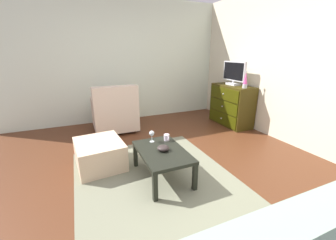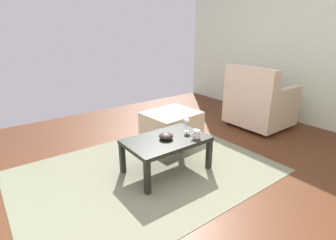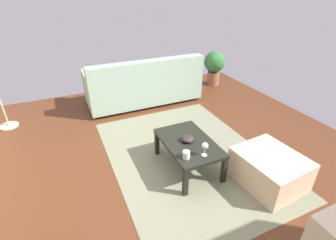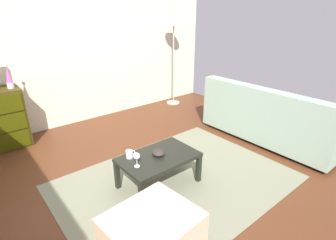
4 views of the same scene
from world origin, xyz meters
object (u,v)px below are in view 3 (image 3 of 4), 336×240
at_px(wine_glass, 205,146).
at_px(bowl_decorative, 188,139).
at_px(coffee_table, 188,145).
at_px(mug, 186,155).
at_px(potted_plant, 214,65).
at_px(couch_large, 144,85).
at_px(ottoman, 269,169).

relative_size(wine_glass, bowl_decorative, 1.07).
distance_m(coffee_table, mug, 0.33).
bearing_deg(potted_plant, mug, 141.35).
bearing_deg(wine_glass, bowl_decorative, 7.02).
distance_m(coffee_table, couch_large, 2.01).
relative_size(coffee_table, ottoman, 1.22).
bearing_deg(wine_glass, mug, 79.48).
xyz_separation_m(wine_glass, bowl_decorative, (0.31, 0.04, -0.08)).
xyz_separation_m(mug, potted_plant, (2.52, -2.02, 0.02)).
bearing_deg(coffee_table, bowl_decorative, 44.66).
distance_m(coffee_table, ottoman, 0.93).
xyz_separation_m(bowl_decorative, ottoman, (-0.61, -0.70, -0.22)).
height_order(wine_glass, potted_plant, potted_plant).
xyz_separation_m(bowl_decorative, potted_plant, (2.25, -1.86, 0.03)).
bearing_deg(couch_large, bowl_decorative, 175.20).
height_order(ottoman, potted_plant, potted_plant).
bearing_deg(ottoman, couch_large, 11.60).
bearing_deg(potted_plant, couch_large, 98.69).
xyz_separation_m(coffee_table, mug, (-0.26, 0.17, 0.09)).
xyz_separation_m(coffee_table, ottoman, (-0.60, -0.69, -0.14)).
bearing_deg(potted_plant, coffee_table, 140.77).
xyz_separation_m(mug, couch_large, (2.27, -0.33, -0.08)).
xyz_separation_m(couch_large, ottoman, (-2.61, -0.53, -0.16)).
relative_size(coffee_table, couch_large, 0.42).
distance_m(mug, bowl_decorative, 0.32).
distance_m(mug, ottoman, 0.96).
height_order(coffee_table, potted_plant, potted_plant).
xyz_separation_m(coffee_table, bowl_decorative, (0.01, 0.01, 0.08)).
distance_m(wine_glass, mug, 0.22).
height_order(mug, couch_large, couch_large).
bearing_deg(bowl_decorative, couch_large, -4.80).
relative_size(couch_large, ottoman, 2.91).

